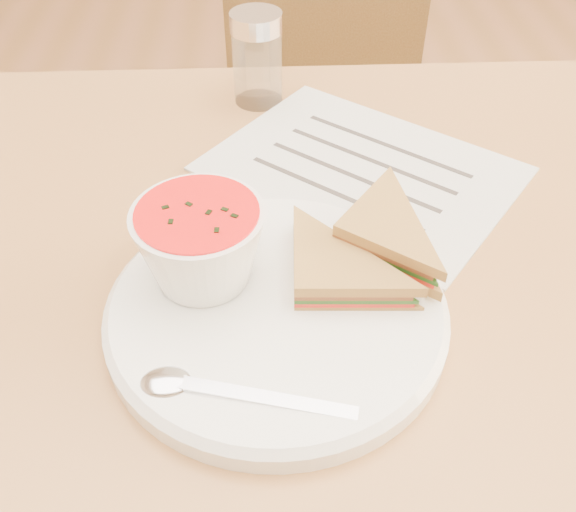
{
  "coord_description": "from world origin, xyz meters",
  "views": [
    {
      "loc": [
        -0.06,
        -0.43,
        1.14
      ],
      "look_at": [
        -0.05,
        -0.07,
        0.8
      ],
      "focal_mm": 40.0,
      "sensor_mm": 36.0,
      "label": 1
    }
  ],
  "objects_px": {
    "plate": "(277,312)",
    "soup_bowl": "(201,249)",
    "condiment_shaker": "(257,59)",
    "dining_table": "(323,458)",
    "chair_far": "(306,203)"
  },
  "relations": [
    {
      "from": "plate",
      "to": "soup_bowl",
      "type": "relative_size",
      "value": 2.63
    },
    {
      "from": "soup_bowl",
      "to": "condiment_shaker",
      "type": "bearing_deg",
      "value": 81.65
    },
    {
      "from": "condiment_shaker",
      "to": "soup_bowl",
      "type": "bearing_deg",
      "value": -98.35
    },
    {
      "from": "dining_table",
      "to": "soup_bowl",
      "type": "relative_size",
      "value": 9.73
    },
    {
      "from": "plate",
      "to": "chair_far",
      "type": "bearing_deg",
      "value": 83.25
    },
    {
      "from": "soup_bowl",
      "to": "plate",
      "type": "bearing_deg",
      "value": -27.66
    },
    {
      "from": "chair_far",
      "to": "plate",
      "type": "xyz_separation_m",
      "value": [
        -0.07,
        -0.6,
        0.36
      ]
    },
    {
      "from": "chair_far",
      "to": "condiment_shaker",
      "type": "bearing_deg",
      "value": 84.65
    },
    {
      "from": "dining_table",
      "to": "chair_far",
      "type": "distance_m",
      "value": 0.51
    },
    {
      "from": "chair_far",
      "to": "soup_bowl",
      "type": "bearing_deg",
      "value": 90.17
    },
    {
      "from": "plate",
      "to": "condiment_shaker",
      "type": "distance_m",
      "value": 0.35
    },
    {
      "from": "dining_table",
      "to": "plate",
      "type": "xyz_separation_m",
      "value": [
        -0.06,
        -0.09,
        0.38
      ]
    },
    {
      "from": "plate",
      "to": "soup_bowl",
      "type": "height_order",
      "value": "soup_bowl"
    },
    {
      "from": "dining_table",
      "to": "chair_far",
      "type": "height_order",
      "value": "chair_far"
    },
    {
      "from": "dining_table",
      "to": "soup_bowl",
      "type": "xyz_separation_m",
      "value": [
        -0.12,
        -0.06,
        0.43
      ]
    }
  ]
}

